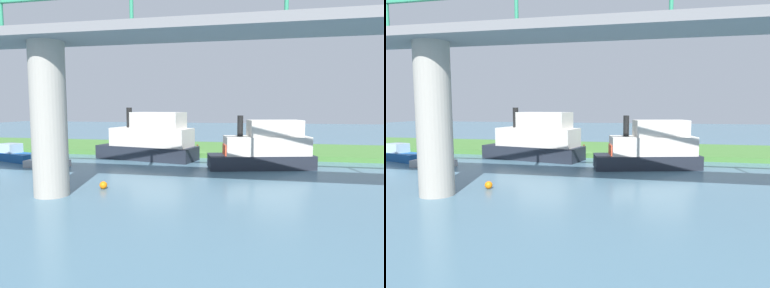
# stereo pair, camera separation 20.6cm
# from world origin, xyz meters

# --- Properties ---
(ground_plane) EXTENTS (160.00, 160.00, 0.00)m
(ground_plane) POSITION_xyz_m (0.00, 0.00, 0.00)
(ground_plane) COLOR #476B7F
(grassy_bank) EXTENTS (80.00, 12.00, 0.50)m
(grassy_bank) POSITION_xyz_m (0.00, -6.00, 0.25)
(grassy_bank) COLOR #427533
(grassy_bank) RESTS_ON ground
(bridge_pylon) EXTENTS (2.05, 2.05, 9.11)m
(bridge_pylon) POSITION_xyz_m (4.37, 17.08, 4.55)
(bridge_pylon) COLOR #9E998E
(bridge_pylon) RESTS_ON ground
(bridge_span) EXTENTS (63.48, 4.30, 3.25)m
(bridge_span) POSITION_xyz_m (4.37, 17.06, 9.61)
(bridge_span) COLOR slate
(bridge_span) RESTS_ON bridge_pylon
(person_on_bank) EXTENTS (0.50, 0.50, 1.39)m
(person_on_bank) POSITION_xyz_m (5.25, -1.22, 1.20)
(person_on_bank) COLOR #2D334C
(person_on_bank) RESTS_ON grassy_bank
(mooring_post) EXTENTS (0.20, 0.20, 0.72)m
(mooring_post) POSITION_xyz_m (-0.94, -1.81, 0.86)
(mooring_post) COLOR brown
(mooring_post) RESTS_ON grassy_bank
(motorboat_white) EXTENTS (10.78, 5.43, 5.26)m
(motorboat_white) POSITION_xyz_m (3.29, 1.90, 1.95)
(motorboat_white) COLOR #1E232D
(motorboat_white) RESTS_ON ground
(pontoon_yellow) EXTENTS (5.42, 3.33, 1.70)m
(pontoon_yellow) POSITION_xyz_m (16.15, 5.66, 0.61)
(pontoon_yellow) COLOR #195199
(pontoon_yellow) RESTS_ON ground
(skiff_small) EXTENTS (9.47, 5.15, 4.60)m
(skiff_small) POSITION_xyz_m (-8.13, 4.87, 1.70)
(skiff_small) COLOR #1E232D
(skiff_small) RESTS_ON ground
(riverboat_paddlewheel) EXTENTS (3.94, 1.70, 1.28)m
(riverboat_paddlewheel) POSITION_xyz_m (10.92, 8.17, 0.46)
(riverboat_paddlewheel) COLOR #99999E
(riverboat_paddlewheel) RESTS_ON ground
(marker_buoy) EXTENTS (0.50, 0.50, 0.50)m
(marker_buoy) POSITION_xyz_m (2.08, 14.92, 0.25)
(marker_buoy) COLOR orange
(marker_buoy) RESTS_ON ground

